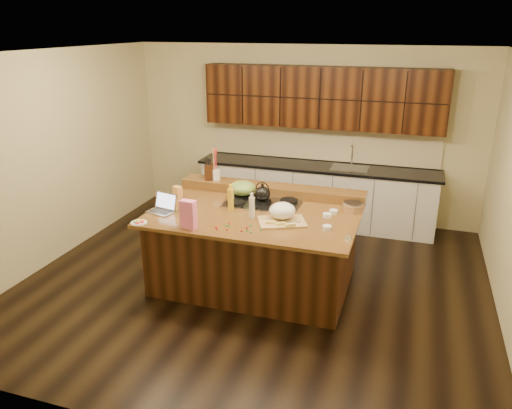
% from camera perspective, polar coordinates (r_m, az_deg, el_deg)
% --- Properties ---
extents(room, '(5.52, 5.02, 2.72)m').
position_cam_1_polar(room, '(5.66, -0.16, 3.16)').
color(room, black).
rests_on(room, ground).
extents(island, '(2.40, 1.60, 0.92)m').
position_cam_1_polar(island, '(5.98, -0.15, -4.98)').
color(island, black).
rests_on(island, ground).
extents(back_ledge, '(2.40, 0.30, 0.12)m').
position_cam_1_polar(back_ledge, '(6.41, 1.79, 1.72)').
color(back_ledge, black).
rests_on(back_ledge, island).
extents(cooktop, '(0.92, 0.52, 0.05)m').
position_cam_1_polar(cooktop, '(6.07, 0.73, 0.20)').
color(cooktop, gray).
rests_on(cooktop, island).
extents(back_counter, '(3.70, 0.66, 2.40)m').
position_cam_1_polar(back_counter, '(7.77, 7.09, 4.88)').
color(back_counter, silver).
rests_on(back_counter, ground).
extents(kettle, '(0.21, 0.21, 0.18)m').
position_cam_1_polar(kettle, '(6.03, 0.73, 1.25)').
color(kettle, black).
rests_on(kettle, cooktop).
extents(green_bowl, '(0.41, 0.41, 0.18)m').
position_cam_1_polar(green_bowl, '(6.23, -1.55, 1.90)').
color(green_bowl, olive).
rests_on(green_bowl, cooktop).
extents(laptop, '(0.35, 0.30, 0.21)m').
position_cam_1_polar(laptop, '(5.92, -10.57, -0.25)').
color(laptop, '#B7B7BC').
rests_on(laptop, island).
extents(oil_bottle, '(0.08, 0.08, 0.27)m').
position_cam_1_polar(oil_bottle, '(5.82, -2.91, 0.54)').
color(oil_bottle, gold).
rests_on(oil_bottle, island).
extents(vinegar_bottle, '(0.08, 0.08, 0.25)m').
position_cam_1_polar(vinegar_bottle, '(5.59, -0.49, -0.38)').
color(vinegar_bottle, silver).
rests_on(vinegar_bottle, island).
extents(wooden_tray, '(0.62, 0.55, 0.21)m').
position_cam_1_polar(wooden_tray, '(5.53, 3.02, -1.00)').
color(wooden_tray, tan).
rests_on(wooden_tray, island).
extents(ramekin_a, '(0.12, 0.12, 0.04)m').
position_cam_1_polar(ramekin_a, '(5.37, 8.12, -2.64)').
color(ramekin_a, white).
rests_on(ramekin_a, island).
extents(ramekin_b, '(0.12, 0.12, 0.04)m').
position_cam_1_polar(ramekin_b, '(5.83, 8.85, -0.83)').
color(ramekin_b, white).
rests_on(ramekin_b, island).
extents(ramekin_c, '(0.12, 0.12, 0.04)m').
position_cam_1_polar(ramekin_c, '(5.71, 8.12, -1.23)').
color(ramekin_c, white).
rests_on(ramekin_c, island).
extents(strainer_bowl, '(0.30, 0.30, 0.09)m').
position_cam_1_polar(strainer_bowl, '(5.93, 11.00, -0.36)').
color(strainer_bowl, '#996B3F').
rests_on(strainer_bowl, island).
extents(kitchen_timer, '(0.08, 0.08, 0.07)m').
position_cam_1_polar(kitchen_timer, '(5.17, 10.51, -3.54)').
color(kitchen_timer, silver).
rests_on(kitchen_timer, island).
extents(pink_bag, '(0.18, 0.11, 0.31)m').
position_cam_1_polar(pink_bag, '(5.35, -7.74, -1.14)').
color(pink_bag, pink).
rests_on(pink_bag, island).
extents(candy_plate, '(0.20, 0.20, 0.01)m').
position_cam_1_polar(candy_plate, '(5.64, -13.23, -2.03)').
color(candy_plate, white).
rests_on(candy_plate, island).
extents(package_box, '(0.13, 0.11, 0.15)m').
position_cam_1_polar(package_box, '(6.35, -8.96, 1.41)').
color(package_box, '#F7AF57').
rests_on(package_box, island).
extents(utensil_crock, '(0.13, 0.13, 0.14)m').
position_cam_1_polar(utensil_crock, '(6.62, -4.64, 3.43)').
color(utensil_crock, white).
rests_on(utensil_crock, back_ledge).
extents(knife_block, '(0.14, 0.19, 0.21)m').
position_cam_1_polar(knife_block, '(6.64, -5.32, 3.79)').
color(knife_block, black).
rests_on(knife_block, back_ledge).
extents(gumdrop_0, '(0.02, 0.02, 0.02)m').
position_cam_1_polar(gumdrop_0, '(5.47, -3.07, -2.18)').
color(gumdrop_0, red).
rests_on(gumdrop_0, island).
extents(gumdrop_1, '(0.02, 0.02, 0.02)m').
position_cam_1_polar(gumdrop_1, '(5.30, 0.54, -2.91)').
color(gumdrop_1, '#198C26').
rests_on(gumdrop_1, island).
extents(gumdrop_2, '(0.02, 0.02, 0.02)m').
position_cam_1_polar(gumdrop_2, '(5.38, -4.59, -2.59)').
color(gumdrop_2, red).
rests_on(gumdrop_2, island).
extents(gumdrop_3, '(0.02, 0.02, 0.02)m').
position_cam_1_polar(gumdrop_3, '(5.28, -1.04, -3.00)').
color(gumdrop_3, '#198C26').
rests_on(gumdrop_3, island).
extents(gumdrop_4, '(0.02, 0.02, 0.02)m').
position_cam_1_polar(gumdrop_4, '(5.35, -1.05, -2.67)').
color(gumdrop_4, red).
rests_on(gumdrop_4, island).
extents(gumdrop_5, '(0.02, 0.02, 0.02)m').
position_cam_1_polar(gumdrop_5, '(5.24, -0.61, -3.19)').
color(gumdrop_5, '#198C26').
rests_on(gumdrop_5, island).
extents(gumdrop_6, '(0.02, 0.02, 0.02)m').
position_cam_1_polar(gumdrop_6, '(5.27, -1.66, -3.05)').
color(gumdrop_6, red).
rests_on(gumdrop_6, island).
extents(gumdrop_7, '(0.02, 0.02, 0.02)m').
position_cam_1_polar(gumdrop_7, '(5.41, -0.63, -2.41)').
color(gumdrop_7, '#198C26').
rests_on(gumdrop_7, island).
extents(gumdrop_8, '(0.02, 0.02, 0.02)m').
position_cam_1_polar(gumdrop_8, '(5.31, -3.30, -2.87)').
color(gumdrop_8, red).
rests_on(gumdrop_8, island).
extents(gumdrop_9, '(0.02, 0.02, 0.02)m').
position_cam_1_polar(gumdrop_9, '(5.40, -3.13, -2.49)').
color(gumdrop_9, '#198C26').
rests_on(gumdrop_9, island).
extents(gumdrop_10, '(0.02, 0.02, 0.02)m').
position_cam_1_polar(gumdrop_10, '(5.33, -4.49, -2.80)').
color(gumdrop_10, red).
rests_on(gumdrop_10, island).
extents(gumdrop_11, '(0.02, 0.02, 0.02)m').
position_cam_1_polar(gumdrop_11, '(5.42, -3.43, -2.41)').
color(gumdrop_11, '#198C26').
rests_on(gumdrop_11, island).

